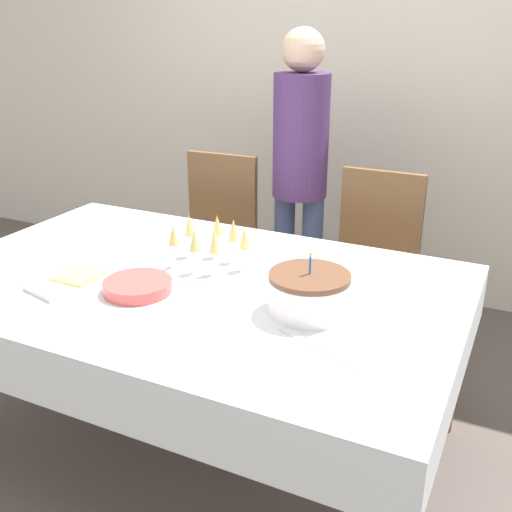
{
  "coord_description": "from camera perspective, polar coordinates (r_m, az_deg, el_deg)",
  "views": [
    {
      "loc": [
        1.09,
        -1.69,
        1.63
      ],
      "look_at": [
        0.25,
        0.04,
        0.86
      ],
      "focal_mm": 42.0,
      "sensor_mm": 36.0,
      "label": 1
    }
  ],
  "objects": [
    {
      "name": "birthday_cake",
      "position": [
        1.93,
        5.08,
        -3.53
      ],
      "size": [
        0.26,
        0.26,
        0.21
      ],
      "color": "white",
      "rests_on": "dining_table"
    },
    {
      "name": "person_standing",
      "position": [
        3.08,
        4.24,
        9.09
      ],
      "size": [
        0.28,
        0.28,
        1.59
      ],
      "color": "#3F4C72",
      "rests_on": "ground_plane"
    },
    {
      "name": "wall_back",
      "position": [
        3.72,
        9.18,
        17.19
      ],
      "size": [
        8.0,
        0.05,
        2.7
      ],
      "color": "silver",
      "rests_on": "ground_plane"
    },
    {
      "name": "cake_knife",
      "position": [
        1.76,
        5.79,
        -8.62
      ],
      "size": [
        0.28,
        0.13,
        0.0
      ],
      "color": "silver",
      "rests_on": "dining_table"
    },
    {
      "name": "ground_plane",
      "position": [
        2.59,
        -5.57,
        -17.36
      ],
      "size": [
        12.0,
        12.0,
        0.0
      ],
      "primitive_type": "plane",
      "color": "#564C47"
    },
    {
      "name": "napkin_pile",
      "position": [
        2.3,
        -16.52,
        -1.77
      ],
      "size": [
        0.15,
        0.15,
        0.01
      ],
      "color": "#E0D166",
      "rests_on": "dining_table"
    },
    {
      "name": "champagne_tray",
      "position": [
        2.27,
        -4.37,
        0.85
      ],
      "size": [
        0.36,
        0.36,
        0.18
      ],
      "color": "silver",
      "rests_on": "dining_table"
    },
    {
      "name": "dining_chair_far_left",
      "position": [
        3.23,
        -4.01,
        1.79
      ],
      "size": [
        0.43,
        0.43,
        0.96
      ],
      "color": "brown",
      "rests_on": "ground_plane"
    },
    {
      "name": "plate_stack_main",
      "position": [
        2.12,
        -11.2,
        -2.84
      ],
      "size": [
        0.24,
        0.24,
        0.04
      ],
      "color": "#CC4C47",
      "rests_on": "dining_table"
    },
    {
      "name": "fork_pile",
      "position": [
        2.2,
        -19.57,
        -3.18
      ],
      "size": [
        0.18,
        0.1,
        0.02
      ],
      "color": "silver",
      "rests_on": "dining_table"
    },
    {
      "name": "dining_chair_far_right",
      "position": [
        2.92,
        10.92,
        -0.77
      ],
      "size": [
        0.43,
        0.43,
        0.96
      ],
      "color": "brown",
      "rests_on": "ground_plane"
    },
    {
      "name": "dining_table",
      "position": [
        2.24,
        -6.16,
        -4.54
      ],
      "size": [
        1.94,
        1.22,
        0.74
      ],
      "color": "white",
      "rests_on": "ground_plane"
    }
  ]
}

